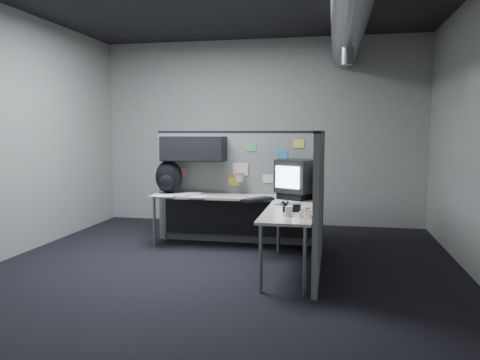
% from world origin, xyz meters
% --- Properties ---
extents(room, '(5.62, 5.62, 3.22)m').
position_xyz_m(room, '(0.56, 0.00, 2.10)').
color(room, black).
rests_on(room, ground).
extents(partition_back, '(2.44, 0.42, 1.63)m').
position_xyz_m(partition_back, '(-0.25, 1.23, 1.00)').
color(partition_back, slate).
rests_on(partition_back, ground).
extents(partition_right, '(0.07, 2.23, 1.63)m').
position_xyz_m(partition_right, '(1.10, 0.22, 0.82)').
color(partition_right, slate).
rests_on(partition_right, ground).
extents(desk, '(2.31, 2.11, 0.73)m').
position_xyz_m(desk, '(0.15, 0.70, 0.61)').
color(desk, '#AFAC9E').
rests_on(desk, ground).
extents(monitor, '(0.62, 0.62, 0.52)m').
position_xyz_m(monitor, '(0.79, 0.89, 1.00)').
color(monitor, black).
rests_on(monitor, desk).
extents(keyboard, '(0.41, 0.49, 0.04)m').
position_xyz_m(keyboard, '(0.31, 0.56, 0.75)').
color(keyboard, black).
rests_on(keyboard, desk).
extents(mouse, '(0.27, 0.27, 0.05)m').
position_xyz_m(mouse, '(0.69, 0.34, 0.75)').
color(mouse, black).
rests_on(mouse, desk).
extents(phone, '(0.21, 0.22, 0.10)m').
position_xyz_m(phone, '(0.80, -0.08, 0.77)').
color(phone, black).
rests_on(phone, desk).
extents(bottles, '(0.14, 0.20, 0.09)m').
position_xyz_m(bottles, '(1.00, -0.46, 0.77)').
color(bottles, silver).
rests_on(bottles, desk).
extents(cup, '(0.10, 0.10, 0.11)m').
position_xyz_m(cup, '(0.81, -0.44, 0.78)').
color(cup, beige).
rests_on(cup, desk).
extents(papers, '(0.79, 0.62, 0.02)m').
position_xyz_m(papers, '(-0.83, 0.86, 0.74)').
color(papers, white).
rests_on(papers, desk).
extents(backpack, '(0.45, 0.43, 0.48)m').
position_xyz_m(backpack, '(-1.06, 1.02, 0.96)').
color(backpack, black).
rests_on(backpack, desk).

